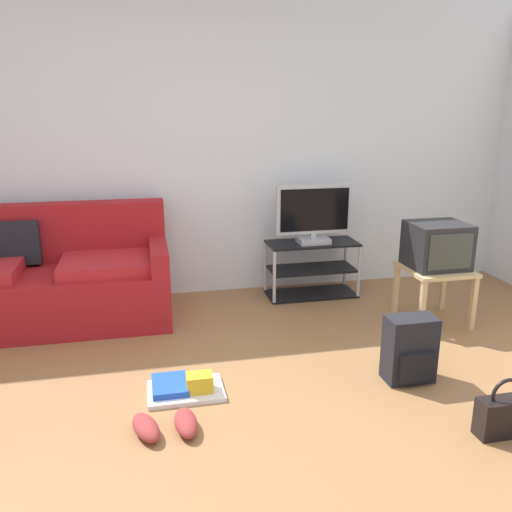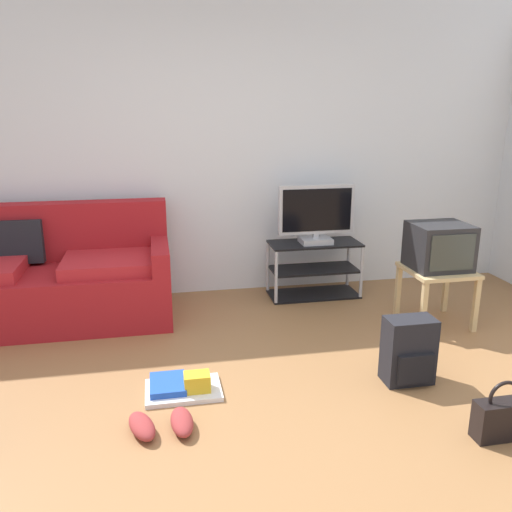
% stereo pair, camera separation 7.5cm
% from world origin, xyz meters
% --- Properties ---
extents(ground_plane, '(9.00, 9.80, 0.02)m').
position_xyz_m(ground_plane, '(0.00, 0.00, -0.01)').
color(ground_plane, olive).
extents(wall_back, '(9.00, 0.10, 2.70)m').
position_xyz_m(wall_back, '(0.00, 2.45, 1.35)').
color(wall_back, silver).
rests_on(wall_back, ground_plane).
extents(couch, '(1.99, 0.85, 0.94)m').
position_xyz_m(couch, '(-1.39, 1.94, 0.35)').
color(couch, maroon).
rests_on(couch, ground_plane).
extents(tv_stand, '(0.84, 0.38, 0.51)m').
position_xyz_m(tv_stand, '(0.95, 2.09, 0.26)').
color(tv_stand, black).
rests_on(tv_stand, ground_plane).
extents(flat_tv, '(0.70, 0.22, 0.53)m').
position_xyz_m(flat_tv, '(0.95, 2.07, 0.78)').
color(flat_tv, '#B2B2B7').
rests_on(flat_tv, tv_stand).
extents(side_table, '(0.50, 0.50, 0.47)m').
position_xyz_m(side_table, '(1.73, 1.26, 0.39)').
color(side_table, tan).
rests_on(side_table, ground_plane).
extents(crt_tv, '(0.44, 0.40, 0.36)m').
position_xyz_m(crt_tv, '(1.73, 1.28, 0.65)').
color(crt_tv, '#232326').
rests_on(crt_tv, side_table).
extents(backpack, '(0.31, 0.26, 0.44)m').
position_xyz_m(backpack, '(1.07, 0.41, 0.21)').
color(backpack, black).
rests_on(backpack, ground_plane).
extents(handbag, '(0.30, 0.12, 0.34)m').
position_xyz_m(handbag, '(1.28, -0.25, 0.12)').
color(handbag, black).
rests_on(handbag, ground_plane).
extents(sneakers_pair, '(0.39, 0.30, 0.09)m').
position_xyz_m(sneakers_pair, '(-0.51, 0.15, 0.04)').
color(sneakers_pair, '#993333').
rests_on(sneakers_pair, ground_plane).
extents(floor_tray, '(0.47, 0.33, 0.14)m').
position_xyz_m(floor_tray, '(-0.38, 0.54, 0.04)').
color(floor_tray, silver).
rests_on(floor_tray, ground_plane).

